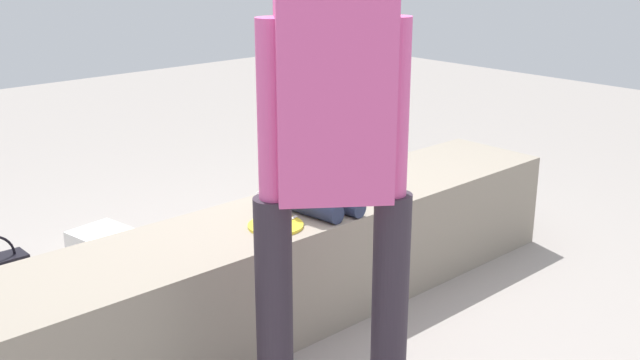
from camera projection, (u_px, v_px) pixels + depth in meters
The scene contains 12 objects.
ground_plane at pixel (298, 310), 3.28m from camera, with size 12.00×12.00×0.00m, color gray.
concrete_ledge at pixel (297, 261), 3.21m from camera, with size 2.88×0.53×0.47m, color gray.
child_seated at pixel (313, 159), 3.08m from camera, with size 0.28×0.32×0.48m.
adult_standing at pixel (334, 131), 2.22m from camera, with size 0.42×0.37×1.67m.
cake_plate at pixel (276, 222), 2.93m from camera, with size 0.22×0.22×0.07m.
gift_bag at pixel (270, 221), 3.91m from camera, with size 0.23×0.08×0.33m.
railing_post at pixel (381, 97), 5.15m from camera, with size 0.36×0.36×1.31m.
water_bottle_near_gift at pixel (209, 255), 3.58m from camera, with size 0.07×0.07×0.23m.
water_bottle_far_side at pixel (368, 197), 4.40m from camera, with size 0.07×0.07×0.23m.
party_cup_red at pixel (194, 278), 3.47m from camera, with size 0.08×0.08×0.09m, color red.
cake_box_white at pixel (105, 242), 3.86m from camera, with size 0.27×0.33×0.11m, color white.
handbag_brown_canvas at pixel (325, 167), 4.90m from camera, with size 0.26×0.12×0.34m.
Camera 1 is at (-1.92, -2.24, 1.55)m, focal length 42.03 mm.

